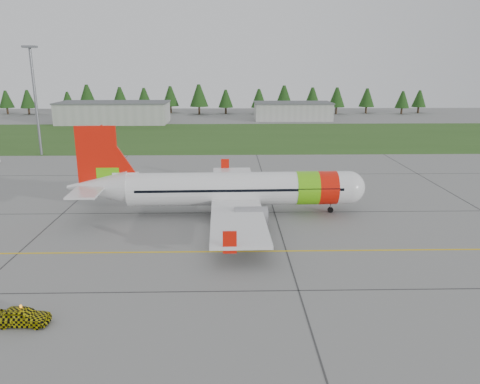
{
  "coord_description": "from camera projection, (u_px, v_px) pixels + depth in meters",
  "views": [
    {
      "loc": [
        4.7,
        -32.82,
        16.85
      ],
      "look_at": [
        5.83,
        16.61,
        3.45
      ],
      "focal_mm": 35.0,
      "sensor_mm": 36.0,
      "label": 1
    }
  ],
  "objects": [
    {
      "name": "ground",
      "position": [
        169.0,
        292.0,
        35.97
      ],
      "size": [
        320.0,
        320.0,
        0.0
      ],
      "primitive_type": "plane",
      "color": "gray",
      "rests_on": "ground"
    },
    {
      "name": "aircraft",
      "position": [
        232.0,
        189.0,
        54.21
      ],
      "size": [
        34.41,
        31.58,
        10.43
      ],
      "rotation": [
        0.0,
        0.0,
        0.02
      ],
      "color": "silver",
      "rests_on": "ground"
    },
    {
      "name": "follow_me_car",
      "position": [
        20.0,
        300.0,
        30.98
      ],
      "size": [
        1.33,
        1.54,
        3.7
      ],
      "primitive_type": "imported",
      "rotation": [
        0.0,
        0.0,
        1.53
      ],
      "color": "#D2C90B",
      "rests_on": "ground"
    },
    {
      "name": "grass_strip",
      "position": [
        210.0,
        136.0,
        115.1
      ],
      "size": [
        320.0,
        50.0,
        0.03
      ],
      "primitive_type": "cube",
      "color": "#30561E",
      "rests_on": "ground"
    },
    {
      "name": "taxi_guideline",
      "position": [
        180.0,
        252.0,
        43.69
      ],
      "size": [
        120.0,
        0.25,
        0.02
      ],
      "primitive_type": "cube",
      "color": "gold",
      "rests_on": "ground"
    },
    {
      "name": "hangar_west",
      "position": [
        114.0,
        113.0,
        140.67
      ],
      "size": [
        32.0,
        14.0,
        6.0
      ],
      "primitive_type": "cube",
      "color": "#A8A8A3",
      "rests_on": "ground"
    },
    {
      "name": "hangar_east",
      "position": [
        293.0,
        112.0,
        149.71
      ],
      "size": [
        24.0,
        12.0,
        5.2
      ],
      "primitive_type": "cube",
      "color": "#A8A8A3",
      "rests_on": "ground"
    },
    {
      "name": "floodlight_mast",
      "position": [
        36.0,
        103.0,
        88.62
      ],
      "size": [
        0.5,
        0.5,
        20.0
      ],
      "primitive_type": "cylinder",
      "color": "slate",
      "rests_on": "ground"
    },
    {
      "name": "treeline",
      "position": [
        216.0,
        100.0,
        167.83
      ],
      "size": [
        160.0,
        8.0,
        10.0
      ],
      "primitive_type": null,
      "color": "#1C3F14",
      "rests_on": "ground"
    }
  ]
}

